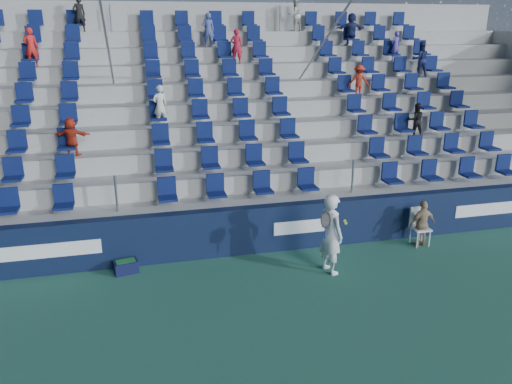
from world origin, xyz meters
TOP-DOWN VIEW (x-y plane):
  - ground at (0.00, 0.00)m, footprint 70.00×70.00m
  - sponsor_wall at (0.00, 3.15)m, footprint 24.00×0.32m
  - grandstand at (-0.00, 8.24)m, footprint 24.00×8.17m
  - tennis_player at (1.69, 1.71)m, footprint 0.71×0.78m
  - line_judge_chair at (4.50, 2.65)m, footprint 0.43×0.44m
  - line_judge at (4.50, 2.50)m, footprint 0.73×0.35m
  - ball_bin at (-2.89, 2.75)m, footprint 0.58×0.44m

SIDE VIEW (x-z plane):
  - ground at x=0.00m, z-range 0.00..0.00m
  - ball_bin at x=-2.89m, z-range 0.01..0.31m
  - line_judge_chair at x=4.50m, z-range 0.07..1.05m
  - sponsor_wall at x=0.00m, z-range 0.00..1.20m
  - line_judge at x=4.50m, z-range 0.00..1.22m
  - tennis_player at x=1.69m, z-range 0.00..1.88m
  - grandstand at x=0.00m, z-range -1.18..5.45m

